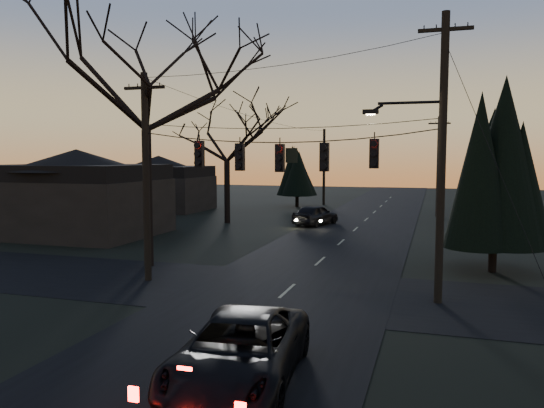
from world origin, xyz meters
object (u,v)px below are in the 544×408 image
(utility_pole_far_r, at_px, (437,217))
(utility_pole_left, at_px, (148,280))
(utility_pole_right, at_px, (438,303))
(sedan_oncoming_a, at_px, (316,215))
(bare_tree_left, at_px, (145,74))
(utility_pole_far_l, at_px, (324,205))
(suv_near, at_px, (240,351))
(evergreen_right, at_px, (496,167))

(utility_pole_far_r, bearing_deg, utility_pole_left, -112.33)
(utility_pole_right, xyz_separation_m, utility_pole_far_r, (0.00, 28.00, 0.00))
(sedan_oncoming_a, bearing_deg, bare_tree_left, 92.74)
(utility_pole_far_l, relative_size, suv_near, 1.45)
(utility_pole_far_r, relative_size, utility_pole_far_l, 1.06)
(utility_pole_right, xyz_separation_m, sedan_oncoming_a, (-8.70, 19.38, 0.78))
(utility_pole_right, relative_size, bare_tree_left, 0.79)
(utility_pole_far_l, xyz_separation_m, bare_tree_left, (-1.48, -33.40, 8.89))
(bare_tree_left, bearing_deg, sedan_oncoming_a, 75.70)
(utility_pole_left, xyz_separation_m, bare_tree_left, (-1.48, 2.60, 8.89))
(evergreen_right, relative_size, suv_near, 1.48)
(utility_pole_left, height_order, sedan_oncoming_a, utility_pole_left)
(utility_pole_right, relative_size, suv_near, 1.82)
(utility_pole_far_l, bearing_deg, evergreen_right, -65.26)
(utility_pole_far_l, relative_size, sedan_oncoming_a, 1.76)
(utility_pole_far_r, height_order, bare_tree_left, bare_tree_left)
(utility_pole_left, height_order, utility_pole_far_r, same)
(utility_pole_left, distance_m, bare_tree_left, 9.38)
(utility_pole_left, relative_size, evergreen_right, 1.05)
(utility_pole_far_l, bearing_deg, sedan_oncoming_a, -80.44)
(utility_pole_far_r, distance_m, suv_near, 36.57)
(suv_near, bearing_deg, utility_pole_right, 57.46)
(utility_pole_far_l, bearing_deg, utility_pole_far_r, -34.82)
(utility_pole_right, bearing_deg, suv_near, -117.39)
(utility_pole_far_r, distance_m, utility_pole_far_l, 14.01)
(utility_pole_far_l, xyz_separation_m, suv_near, (7.20, -44.31, 0.76))
(suv_near, bearing_deg, utility_pole_left, 125.75)
(utility_pole_right, xyz_separation_m, utility_pole_left, (-11.50, 0.00, 0.00))
(utility_pole_far_r, xyz_separation_m, bare_tree_left, (-12.98, -25.40, 8.89))
(bare_tree_left, bearing_deg, utility_pole_left, -60.34)
(utility_pole_far_r, xyz_separation_m, evergreen_right, (2.33, -22.02, 4.66))
(utility_pole_far_l, distance_m, bare_tree_left, 34.60)
(suv_near, bearing_deg, evergreen_right, 59.94)
(utility_pole_right, distance_m, bare_tree_left, 15.94)
(sedan_oncoming_a, bearing_deg, utility_pole_far_l, -63.40)
(utility_pole_right, distance_m, evergreen_right, 7.93)
(evergreen_right, distance_m, suv_near, 16.23)
(sedan_oncoming_a, bearing_deg, utility_pole_left, 98.82)
(utility_pole_left, distance_m, utility_pole_far_l, 36.00)
(utility_pole_far_r, bearing_deg, bare_tree_left, -117.06)
(utility_pole_far_l, distance_m, sedan_oncoming_a, 16.87)
(bare_tree_left, distance_m, sedan_oncoming_a, 19.13)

